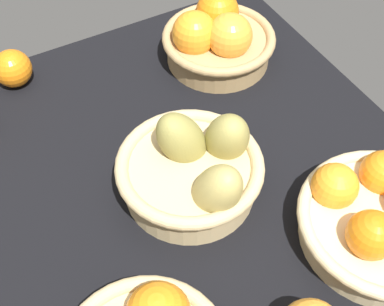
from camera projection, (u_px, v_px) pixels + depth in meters
market_tray at (199, 185)px, 84.27cm from camera, size 84.00×72.00×3.00cm
basket_near_right at (217, 38)px, 98.06cm from camera, size 21.34×21.34×11.65cm
basket_near_left at (384, 219)px, 73.64cm from camera, size 24.62×24.62×10.07cm
basket_center_pears at (195, 168)px, 78.31cm from camera, size 23.66×22.66×14.27cm
loose_orange_front_gap at (13, 68)px, 94.73cm from camera, size 6.94×6.94×6.94cm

